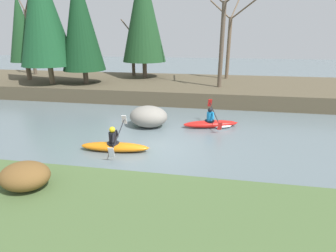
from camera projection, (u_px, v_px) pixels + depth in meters
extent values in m
plane|color=slate|center=(154.00, 149.00, 10.54)|extent=(90.00, 90.00, 0.00)
cube|color=brown|center=(184.00, 88.00, 20.23)|extent=(44.00, 8.37, 0.95)
cylinder|color=brown|center=(29.00, 71.00, 20.82)|extent=(0.36, 0.36, 1.40)
cone|color=#1E4723|center=(21.00, 29.00, 19.79)|extent=(2.29, 2.29, 4.84)
cylinder|color=#7A664C|center=(51.00, 75.00, 19.08)|extent=(0.36, 0.36, 1.31)
cone|color=#194C28|center=(42.00, 10.00, 17.67)|extent=(3.70, 3.70, 7.26)
cylinder|color=brown|center=(86.00, 77.00, 19.21)|extent=(0.36, 0.36, 0.97)
cone|color=#143D1E|center=(80.00, 20.00, 17.93)|extent=(3.00, 3.00, 6.81)
cylinder|color=brown|center=(145.00, 69.00, 21.93)|extent=(0.36, 0.36, 1.31)
cone|color=#1E4723|center=(143.00, 12.00, 20.47)|extent=(3.53, 3.53, 7.55)
cylinder|color=brown|center=(31.00, 43.00, 22.94)|extent=(0.28, 0.28, 5.38)
cylinder|color=brown|center=(20.00, 2.00, 22.70)|extent=(1.98, 1.68, 1.79)
cylinder|color=brown|center=(28.00, 1.00, 20.93)|extent=(2.08, 1.77, 1.58)
cylinder|color=brown|center=(36.00, 1.00, 22.72)|extent=(0.90, 2.24, 1.99)
cylinder|color=brown|center=(133.00, 54.00, 22.43)|extent=(0.28, 0.28, 3.65)
cylinder|color=brown|center=(127.00, 26.00, 22.28)|extent=(1.38, 1.18, 1.24)
cylinder|color=brown|center=(138.00, 27.00, 21.08)|extent=(1.44, 1.24, 1.10)
cylinder|color=brown|center=(137.00, 26.00, 22.29)|extent=(0.65, 1.55, 1.37)
cylinder|color=brown|center=(222.00, 46.00, 17.14)|extent=(0.28, 0.28, 5.38)
cylinder|color=brown|center=(228.00, 49.00, 20.74)|extent=(0.28, 0.28, 4.68)
cylinder|color=brown|center=(220.00, 10.00, 20.54)|extent=(1.73, 1.48, 1.57)
cylinder|color=brown|center=(244.00, 9.00, 19.00)|extent=(1.82, 1.55, 1.38)
cylinder|color=brown|center=(235.00, 8.00, 20.55)|extent=(0.80, 1.96, 1.74)
ellipsoid|color=brown|center=(25.00, 176.00, 6.76)|extent=(1.29, 1.07, 0.70)
ellipsoid|color=red|center=(210.00, 124.00, 12.94)|extent=(2.76, 1.32, 0.34)
cone|color=red|center=(235.00, 123.00, 13.06)|extent=(0.39, 0.29, 0.20)
cylinder|color=black|center=(210.00, 121.00, 12.89)|extent=(0.59, 0.59, 0.08)
cylinder|color=#1984CC|center=(210.00, 116.00, 12.81)|extent=(0.37, 0.37, 0.42)
sphere|color=black|center=(210.00, 110.00, 12.70)|extent=(0.28, 0.28, 0.23)
cylinder|color=#1984CC|center=(211.00, 113.00, 13.01)|extent=(0.15, 0.24, 0.35)
cylinder|color=#1984CC|center=(213.00, 116.00, 12.56)|extent=(0.15, 0.24, 0.35)
cylinder|color=black|center=(215.00, 114.00, 12.79)|extent=(0.56, 1.85, 0.65)
cube|color=red|center=(210.00, 103.00, 13.58)|extent=(0.24, 0.21, 0.41)
cube|color=red|center=(220.00, 126.00, 12.00)|extent=(0.24, 0.21, 0.41)
ellipsoid|color=white|center=(221.00, 125.00, 13.02)|extent=(1.25, 0.98, 0.18)
ellipsoid|color=orange|center=(115.00, 147.00, 10.28)|extent=(2.74, 0.79, 0.34)
cone|color=orange|center=(146.00, 148.00, 10.16)|extent=(0.36, 0.22, 0.20)
cylinder|color=black|center=(113.00, 143.00, 10.24)|extent=(0.51, 0.51, 0.08)
cylinder|color=black|center=(113.00, 138.00, 10.16)|extent=(0.32, 0.32, 0.42)
sphere|color=yellow|center=(112.00, 130.00, 10.05)|extent=(0.25, 0.25, 0.23)
cylinder|color=black|center=(117.00, 133.00, 10.35)|extent=(0.11, 0.23, 0.35)
cylinder|color=black|center=(113.00, 138.00, 9.90)|extent=(0.11, 0.23, 0.35)
cylinder|color=black|center=(118.00, 135.00, 10.09)|extent=(0.17, 1.91, 0.65)
cube|color=white|center=(124.00, 120.00, 10.89)|extent=(0.21, 0.17, 0.41)
cube|color=white|center=(111.00, 152.00, 9.30)|extent=(0.21, 0.17, 0.41)
ellipsoid|color=gray|center=(149.00, 117.00, 12.89)|extent=(1.87, 1.47, 1.06)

